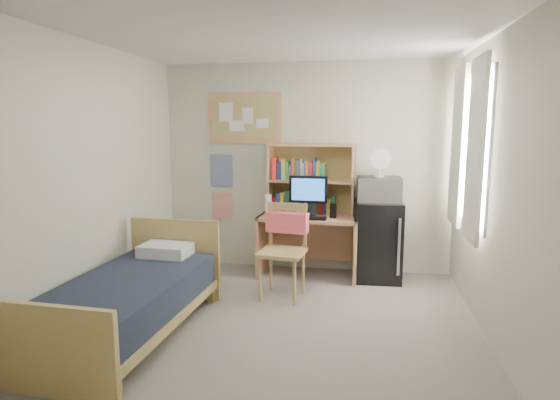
% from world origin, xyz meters
% --- Properties ---
extents(floor, '(3.60, 4.20, 0.02)m').
position_xyz_m(floor, '(0.00, 0.00, -0.01)').
color(floor, gray).
rests_on(floor, ground).
extents(ceiling, '(3.60, 4.20, 0.02)m').
position_xyz_m(ceiling, '(0.00, 0.00, 2.60)').
color(ceiling, silver).
rests_on(ceiling, wall_back).
extents(wall_back, '(3.60, 0.04, 2.60)m').
position_xyz_m(wall_back, '(0.00, 2.10, 1.30)').
color(wall_back, beige).
rests_on(wall_back, floor).
extents(wall_front, '(3.60, 0.04, 2.60)m').
position_xyz_m(wall_front, '(0.00, -2.10, 1.30)').
color(wall_front, beige).
rests_on(wall_front, floor).
extents(wall_left, '(0.04, 4.20, 2.60)m').
position_xyz_m(wall_left, '(-1.80, 0.00, 1.30)').
color(wall_left, beige).
rests_on(wall_left, floor).
extents(wall_right, '(0.04, 4.20, 2.60)m').
position_xyz_m(wall_right, '(1.80, 0.00, 1.30)').
color(wall_right, beige).
rests_on(wall_right, floor).
extents(window_unit, '(0.10, 1.40, 1.70)m').
position_xyz_m(window_unit, '(1.75, 1.20, 1.60)').
color(window_unit, white).
rests_on(window_unit, wall_right).
extents(curtain_left, '(0.04, 0.55, 1.70)m').
position_xyz_m(curtain_left, '(1.72, 0.80, 1.60)').
color(curtain_left, white).
rests_on(curtain_left, wall_right).
extents(curtain_right, '(0.04, 0.55, 1.70)m').
position_xyz_m(curtain_right, '(1.72, 1.60, 1.60)').
color(curtain_right, white).
rests_on(curtain_right, wall_right).
extents(bulletin_board, '(0.94, 0.03, 0.64)m').
position_xyz_m(bulletin_board, '(-0.78, 2.08, 1.92)').
color(bulletin_board, tan).
rests_on(bulletin_board, wall_back).
extents(poster_wave, '(0.30, 0.01, 0.42)m').
position_xyz_m(poster_wave, '(-1.10, 2.09, 1.25)').
color(poster_wave, navy).
rests_on(poster_wave, wall_back).
extents(poster_japan, '(0.28, 0.01, 0.36)m').
position_xyz_m(poster_japan, '(-1.10, 2.09, 0.78)').
color(poster_japan, red).
rests_on(poster_japan, wall_back).
extents(desk, '(1.22, 0.65, 0.75)m').
position_xyz_m(desk, '(0.08, 1.78, 0.37)').
color(desk, tan).
rests_on(desk, floor).
extents(desk_chair, '(0.56, 0.56, 1.01)m').
position_xyz_m(desk_chair, '(-0.12, 1.00, 0.50)').
color(desk_chair, tan).
rests_on(desk_chair, floor).
extents(mini_fridge, '(0.58, 0.58, 0.95)m').
position_xyz_m(mini_fridge, '(0.90, 1.80, 0.47)').
color(mini_fridge, black).
rests_on(mini_fridge, floor).
extents(bed, '(1.04, 1.94, 0.52)m').
position_xyz_m(bed, '(-1.28, -0.16, 0.26)').
color(bed, black).
rests_on(bed, floor).
extents(hutch, '(1.07, 0.32, 0.87)m').
position_xyz_m(hutch, '(0.09, 1.93, 1.18)').
color(hutch, tan).
rests_on(hutch, desk).
extents(monitor, '(0.45, 0.06, 0.48)m').
position_xyz_m(monitor, '(0.08, 1.72, 0.99)').
color(monitor, black).
rests_on(monitor, desk).
extents(keyboard, '(0.48, 0.17, 0.02)m').
position_xyz_m(keyboard, '(0.07, 1.58, 0.76)').
color(keyboard, black).
rests_on(keyboard, desk).
extents(speaker_left, '(0.07, 0.07, 0.16)m').
position_xyz_m(speaker_left, '(-0.22, 1.73, 0.83)').
color(speaker_left, black).
rests_on(speaker_left, desk).
extents(speaker_right, '(0.08, 0.08, 0.18)m').
position_xyz_m(speaker_right, '(0.38, 1.71, 0.84)').
color(speaker_right, black).
rests_on(speaker_right, desk).
extents(water_bottle, '(0.08, 0.08, 0.26)m').
position_xyz_m(water_bottle, '(-0.40, 1.70, 0.88)').
color(water_bottle, white).
rests_on(water_bottle, desk).
extents(hoodie, '(0.47, 0.19, 0.22)m').
position_xyz_m(hoodie, '(-0.09, 1.20, 0.78)').
color(hoodie, '#FF616D').
rests_on(hoodie, desk_chair).
extents(microwave, '(0.51, 0.40, 0.29)m').
position_xyz_m(microwave, '(0.90, 1.78, 1.09)').
color(microwave, silver).
rests_on(microwave, mini_fridge).
extents(desk_fan, '(0.25, 0.25, 0.29)m').
position_xyz_m(desk_fan, '(0.90, 1.78, 1.38)').
color(desk_fan, white).
rests_on(desk_fan, microwave).
extents(pillow, '(0.51, 0.37, 0.12)m').
position_xyz_m(pillow, '(-1.24, 0.59, 0.58)').
color(pillow, white).
rests_on(pillow, bed).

